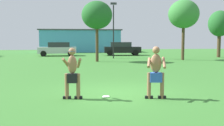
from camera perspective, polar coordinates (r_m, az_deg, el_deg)
The scene contains 11 objects.
ground_plane at distance 9.80m, azimuth 1.41°, elevation -6.40°, with size 80.00×80.00×0.00m, color #38752D.
player_with_cap at distance 8.81m, azimuth -8.43°, elevation -1.69°, with size 0.66×0.58×1.69m.
player_in_blue at distance 8.88m, azimuth 9.30°, elevation -1.70°, with size 0.74×0.63×1.72m.
frisbee at distance 9.16m, azimuth -1.30°, elevation -7.14°, with size 0.26×0.26×0.03m, color white.
car_silver_near_post at distance 31.61m, azimuth -11.50°, elevation 3.00°, with size 4.38×2.20×1.58m.
car_black_mid_lot at distance 32.02m, azimuth 2.09°, elevation 3.12°, with size 4.41×2.27×1.58m.
lamp_post at distance 26.93m, azimuth 0.31°, elevation 8.24°, with size 0.60×0.24×5.54m.
outbuilding_behind_lot at distance 41.45m, azimuth -6.77°, elevation 4.74°, with size 12.01×6.39×3.35m.
tree_left_field at distance 30.81m, azimuth 21.92°, elevation 7.70°, with size 2.36×2.36×4.94m.
tree_right_field at distance 25.93m, azimuth 15.00°, elevation 9.97°, with size 2.81×2.81×5.56m.
tree_behind_players at distance 23.21m, azimuth -3.23°, elevation 10.08°, with size 2.62×2.62×5.18m.
Camera 1 is at (-1.62, -9.47, 1.96)m, focal length 42.98 mm.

